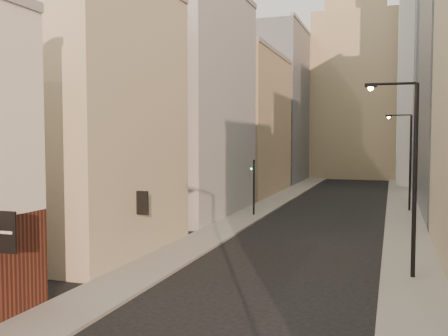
# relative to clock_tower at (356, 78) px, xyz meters

# --- Properties ---
(sidewalk_left) EXTENTS (3.00, 140.00, 0.15)m
(sidewalk_left) POSITION_rel_clock_tower_xyz_m (-5.50, -37.00, -17.56)
(sidewalk_left) COLOR gray
(sidewalk_left) RESTS_ON ground
(sidewalk_right) EXTENTS (3.00, 140.00, 0.15)m
(sidewalk_right) POSITION_rel_clock_tower_xyz_m (7.50, -37.00, -17.56)
(sidewalk_right) COLOR gray
(sidewalk_right) RESTS_ON ground
(left_bldg_beige) EXTENTS (8.00, 12.00, 16.00)m
(left_bldg_beige) POSITION_rel_clock_tower_xyz_m (-11.00, -66.00, -9.63)
(left_bldg_beige) COLOR tan
(left_bldg_beige) RESTS_ON ground
(left_bldg_grey) EXTENTS (8.00, 16.00, 20.00)m
(left_bldg_grey) POSITION_rel_clock_tower_xyz_m (-11.00, -50.00, -7.63)
(left_bldg_grey) COLOR gray
(left_bldg_grey) RESTS_ON ground
(left_bldg_tan) EXTENTS (8.00, 18.00, 17.00)m
(left_bldg_tan) POSITION_rel_clock_tower_xyz_m (-11.00, -32.00, -9.13)
(left_bldg_tan) COLOR tan
(left_bldg_tan) RESTS_ON ground
(left_bldg_wingrid) EXTENTS (8.00, 20.00, 24.00)m
(left_bldg_wingrid) POSITION_rel_clock_tower_xyz_m (-11.00, -12.00, -5.63)
(left_bldg_wingrid) COLOR gray
(left_bldg_wingrid) RESTS_ON ground
(clock_tower) EXTENTS (14.00, 14.00, 44.90)m
(clock_tower) POSITION_rel_clock_tower_xyz_m (0.00, 0.00, 0.00)
(clock_tower) COLOR tan
(clock_tower) RESTS_ON ground
(white_tower) EXTENTS (8.00, 8.00, 41.50)m
(white_tower) POSITION_rel_clock_tower_xyz_m (11.00, -14.00, 0.97)
(white_tower) COLOR silver
(white_tower) RESTS_ON ground
(streetlamp_mid) EXTENTS (2.51, 0.41, 9.58)m
(streetlamp_mid) POSITION_rel_clock_tower_xyz_m (7.25, -66.36, -12.16)
(streetlamp_mid) COLOR black
(streetlamp_mid) RESTS_ON ground
(streetlamp_far) EXTENTS (2.38, 0.49, 9.11)m
(streetlamp_far) POSITION_rel_clock_tower_xyz_m (7.81, -42.56, -12.43)
(streetlamp_far) COLOR black
(streetlamp_far) RESTS_ON ground
(traffic_light_left) EXTENTS (0.54, 0.43, 5.00)m
(traffic_light_left) POSITION_rel_clock_tower_xyz_m (-5.07, -49.69, -14.29)
(traffic_light_left) COLOR black
(traffic_light_left) RESTS_ON ground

